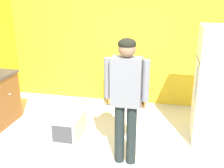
# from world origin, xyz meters

# --- Properties ---
(ground_plane) EXTENTS (12.00, 12.00, 0.00)m
(ground_plane) POSITION_xyz_m (0.00, 0.00, 0.00)
(ground_plane) COLOR silver
(ground_plane) RESTS_ON ground
(back_wall) EXTENTS (5.20, 0.06, 2.70)m
(back_wall) POSITION_xyz_m (0.00, 2.33, 1.35)
(back_wall) COLOR yellow
(back_wall) RESTS_ON ground
(refrigerator) EXTENTS (0.73, 0.68, 1.78)m
(refrigerator) POSITION_xyz_m (1.52, 1.02, 0.89)
(refrigerator) COLOR white
(refrigerator) RESTS_ON ground
(bookshelf) EXTENTS (0.80, 0.28, 0.85)m
(bookshelf) POSITION_xyz_m (-0.13, 2.14, 0.37)
(bookshelf) COLOR brown
(bookshelf) RESTS_ON ground
(standing_person) EXTENTS (0.57, 0.22, 1.70)m
(standing_person) POSITION_xyz_m (0.25, 0.13, 1.03)
(standing_person) COLOR #202928
(standing_person) RESTS_ON ground
(pet_carrier) EXTENTS (0.42, 0.55, 0.36)m
(pet_carrier) POSITION_xyz_m (-0.75, 0.61, 0.18)
(pet_carrier) COLOR beige
(pet_carrier) RESTS_ON ground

